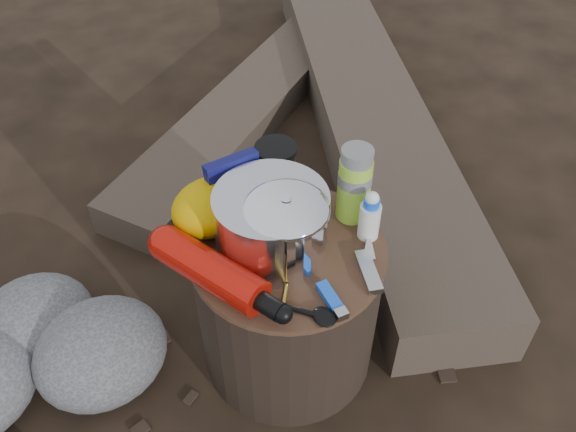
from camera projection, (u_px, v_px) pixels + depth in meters
ground at (288, 350)px, 1.54m from camera, size 60.00×60.00×0.00m
stump at (288, 304)px, 1.40m from camera, size 0.41×0.41×0.38m
log_main at (367, 112)px, 2.14m from camera, size 1.20×1.94×0.17m
log_small at (243, 112)px, 2.19m from camera, size 1.33×0.87×0.11m
foil_windscreen at (271, 222)px, 1.22m from camera, size 0.23×0.23×0.14m
camping_pot at (286, 229)px, 1.19m from camera, size 0.17×0.17×0.17m
fuel_bottle at (211, 270)px, 1.18m from camera, size 0.18×0.33×0.08m
thermos at (354, 184)px, 1.28m from camera, size 0.07×0.07×0.18m
travel_mug at (276, 171)px, 1.35m from camera, size 0.09×0.09×0.13m
stuff_sack at (211, 207)px, 1.27m from camera, size 0.17×0.14×0.12m
food_pouch at (235, 188)px, 1.29m from camera, size 0.12×0.03×0.15m
lighter at (330, 296)px, 1.17m from camera, size 0.04×0.10×0.02m
multitool at (368, 272)px, 1.21m from camera, size 0.07×0.11×0.02m
pot_grabber at (368, 237)px, 1.28m from camera, size 0.11×0.12×0.01m
spork at (286, 307)px, 1.15m from camera, size 0.13×0.15×0.01m
squeeze_bottle at (370, 217)px, 1.26m from camera, size 0.05×0.05×0.11m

